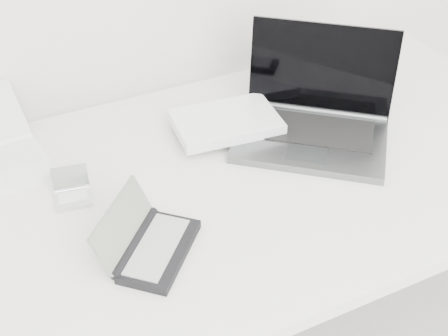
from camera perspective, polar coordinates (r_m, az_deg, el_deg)
name	(u,v)px	position (r m, az deg, el deg)	size (l,w,h in m)	color
desk	(228,193)	(1.37, 0.39, -2.27)	(1.60, 0.80, 0.73)	white
laptop_large	(287,120)	(1.46, 5.76, 4.38)	(0.51, 0.43, 0.23)	#5D5F62
pda_silver	(73,193)	(1.31, -13.67, -2.25)	(0.08, 0.08, 0.06)	silver
palmtop_charcoal	(149,244)	(1.17, -6.87, -6.92)	(0.23, 0.23, 0.10)	black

